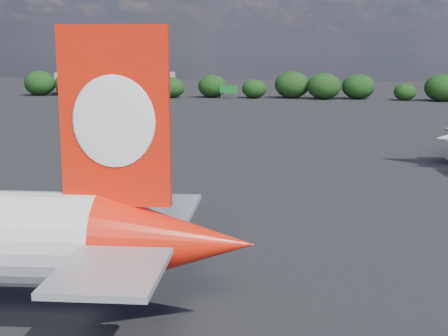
# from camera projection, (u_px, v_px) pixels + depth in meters

# --- Properties ---
(ground) EXTENTS (500.00, 500.00, 0.00)m
(ground) POSITION_uv_depth(u_px,v_px,m) (189.00, 158.00, 95.65)
(ground) COLOR black
(ground) RESTS_ON ground
(terminal_building) EXTENTS (42.00, 16.00, 8.00)m
(terminal_building) POSITION_uv_depth(u_px,v_px,m) (116.00, 83.00, 235.19)
(terminal_building) COLOR #A39C8C
(terminal_building) RESTS_ON ground
(highway_sign) EXTENTS (6.00, 0.30, 4.50)m
(highway_sign) POSITION_uv_depth(u_px,v_px,m) (229.00, 90.00, 210.18)
(highway_sign) COLOR #156924
(highway_sign) RESTS_ON ground
(billboard_yellow) EXTENTS (5.00, 0.30, 5.50)m
(billboard_yellow) POSITION_uv_depth(u_px,v_px,m) (320.00, 87.00, 209.54)
(billboard_yellow) COLOR gold
(billboard_yellow) RESTS_ON ground
(horizon_treeline) EXTENTS (200.73, 17.34, 9.16)m
(horizon_treeline) POSITION_uv_depth(u_px,v_px,m) (281.00, 87.00, 210.56)
(horizon_treeline) COLOR black
(horizon_treeline) RESTS_ON ground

